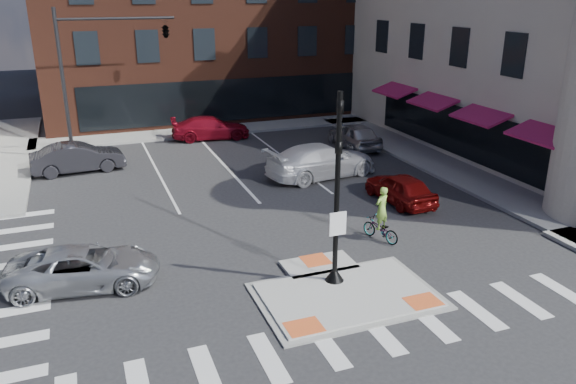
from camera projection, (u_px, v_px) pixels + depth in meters
name	position (u px, v px, depth m)	size (l,w,h in m)	color
ground	(340.00, 289.00, 17.44)	(120.00, 120.00, 0.00)	#28282B
refuge_island	(343.00, 292.00, 17.20)	(5.40, 4.65, 0.13)	gray
sidewalk_e	(441.00, 164.00, 29.82)	(3.00, 24.00, 0.15)	gray
sidewalk_n	(238.00, 128.00, 37.78)	(26.00, 3.00, 0.15)	gray
building_n	(200.00, 4.00, 43.97)	(24.40, 18.40, 15.50)	#4D2418
building_far_left	(97.00, 28.00, 60.20)	(10.00, 12.00, 10.00)	slate
building_far_right	(211.00, 16.00, 65.96)	(12.00, 12.00, 12.00)	brown
signal_pole	(336.00, 215.00, 17.00)	(0.60, 0.60, 5.98)	black
mast_arm_signal	(139.00, 41.00, 30.04)	(6.10, 2.24, 8.00)	black
silver_suv	(84.00, 267.00, 17.45)	(2.12, 4.60, 1.28)	#B3B7BB
red_sedan	(400.00, 188.00, 24.43)	(1.56, 3.88, 1.32)	maroon
white_pickup	(322.00, 161.00, 27.78)	(2.32, 5.72, 1.66)	white
bg_car_dark	(78.00, 158.00, 28.56)	(1.59, 4.56, 1.50)	#2A292F
bg_car_silver	(354.00, 135.00, 33.02)	(1.76, 4.39, 1.49)	#B4B6BC
bg_car_red	(211.00, 128.00, 35.02)	(1.96, 4.82, 1.40)	maroon
cyclist	(381.00, 223.00, 20.67)	(1.10, 1.73, 2.09)	#3F3F44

